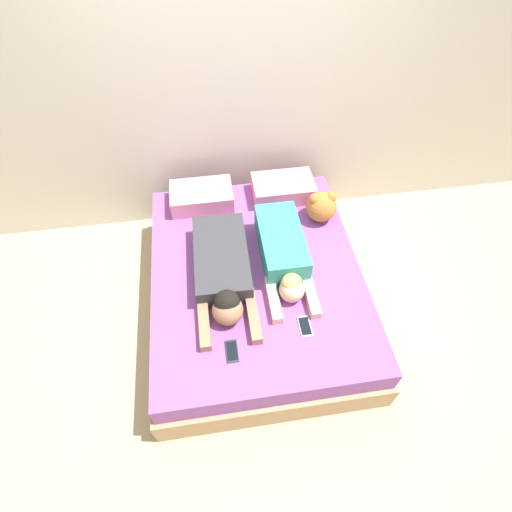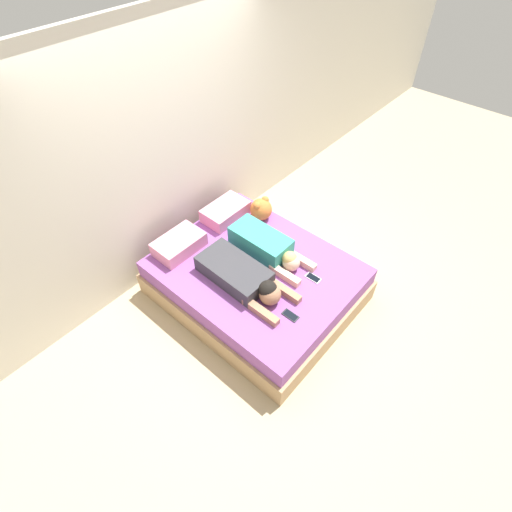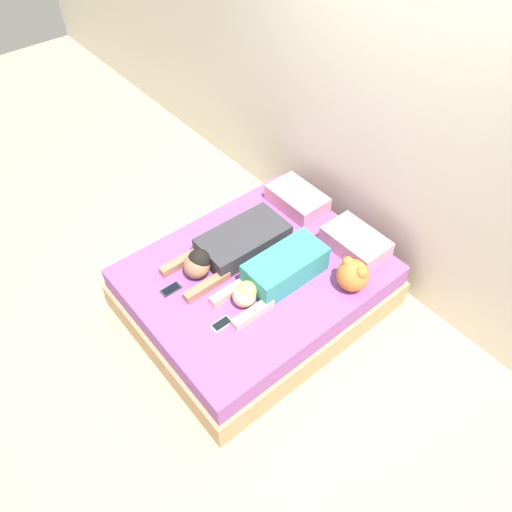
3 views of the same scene
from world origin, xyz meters
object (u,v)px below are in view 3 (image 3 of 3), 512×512
at_px(pillow_head_left, 297,199).
at_px(plush_toy, 353,275).
at_px(cell_phone_left, 171,289).
at_px(bed, 256,288).
at_px(cell_phone_right, 222,324).
at_px(pillow_head_right, 356,242).
at_px(person_left, 231,247).
at_px(person_right, 277,273).

distance_m(pillow_head_left, plush_toy, 0.99).
distance_m(pillow_head_left, cell_phone_left, 1.39).
distance_m(bed, plush_toy, 0.83).
relative_size(cell_phone_right, plush_toy, 0.60).
relative_size(bed, plush_toy, 7.56).
height_order(pillow_head_left, cell_phone_left, pillow_head_left).
relative_size(pillow_head_left, pillow_head_right, 1.00).
bearing_deg(pillow_head_right, cell_phone_left, -113.20).
distance_m(person_left, cell_phone_right, 0.69).
height_order(cell_phone_right, plush_toy, plush_toy).
bearing_deg(person_left, pillow_head_right, 54.00).
distance_m(bed, pillow_head_right, 0.89).
distance_m(pillow_head_right, plush_toy, 0.40).
relative_size(pillow_head_left, person_right, 0.55).
height_order(bed, pillow_head_right, pillow_head_right).
distance_m(pillow_head_left, person_left, 0.82).
bearing_deg(person_right, plush_toy, 46.85).
distance_m(person_left, cell_phone_left, 0.58).
xyz_separation_m(bed, cell_phone_right, (0.25, -0.53, 0.24)).
xyz_separation_m(pillow_head_right, person_left, (-0.59, -0.81, 0.01)).
bearing_deg(bed, person_right, 8.69).
xyz_separation_m(person_left, person_right, (0.45, 0.09, 0.02)).
bearing_deg(plush_toy, cell_phone_right, -109.55).
bearing_deg(plush_toy, cell_phone_left, -128.07).
bearing_deg(plush_toy, person_right, -133.15).
relative_size(bed, person_left, 1.87).
relative_size(person_left, plush_toy, 4.03).
distance_m(cell_phone_right, plush_toy, 1.04).
distance_m(pillow_head_left, cell_phone_right, 1.42).
bearing_deg(pillow_head_left, person_left, -82.93).
bearing_deg(cell_phone_right, pillow_head_left, 114.89).
xyz_separation_m(person_right, cell_phone_right, (0.04, -0.56, -0.10)).
bearing_deg(plush_toy, person_left, -149.14).
bearing_deg(cell_phone_left, pillow_head_right, 66.80).
height_order(person_left, person_right, person_left).
xyz_separation_m(pillow_head_left, person_right, (0.55, -0.73, 0.03)).
bearing_deg(person_right, cell_phone_left, -124.49).
bearing_deg(person_left, pillow_head_left, 97.07).
relative_size(pillow_head_left, person_left, 0.49).
relative_size(pillow_head_left, cell_phone_left, 3.30).
bearing_deg(cell_phone_right, person_left, 136.43).
relative_size(person_left, cell_phone_left, 6.73).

